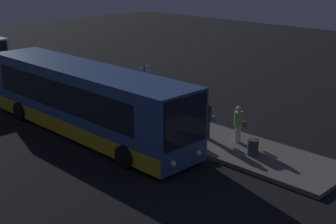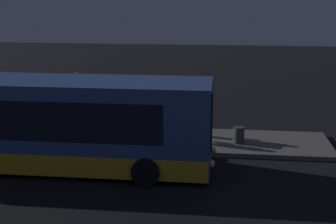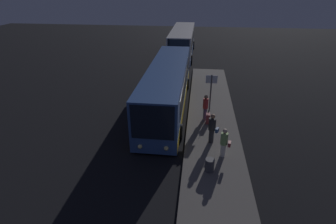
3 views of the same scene
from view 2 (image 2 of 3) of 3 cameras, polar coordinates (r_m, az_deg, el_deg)
The scene contains 9 objects.
ground at distance 16.89m, azimuth -13.58°, elevation -6.49°, with size 80.00×80.00×0.00m, color black.
platform at distance 19.70m, azimuth -10.46°, elevation -3.03°, with size 20.00×3.15×0.17m.
bus_lead at distance 16.74m, azimuth -16.74°, elevation -1.38°, with size 12.61×2.80×3.08m.
passenger_boarding at distance 18.70m, azimuth -7.87°, elevation -0.66°, with size 0.55×0.38×1.69m.
passenger_waiting at distance 18.54m, azimuth 0.79°, elevation -0.59°, with size 0.53×0.66×1.75m.
passenger_with_bags at distance 19.02m, azimuth 4.77°, elevation -0.49°, with size 0.43×0.59×1.61m.
suitcase at distance 18.89m, azimuth -5.93°, elevation -2.31°, with size 0.39×0.24×0.89m.
sign_post at distance 19.16m, azimuth -11.28°, elevation 1.98°, with size 0.10×0.76×2.64m.
trash_bin at distance 18.48m, azimuth 8.61°, elevation -2.78°, with size 0.44×0.44×0.65m.
Camera 2 is at (5.68, -14.77, 5.89)m, focal length 50.00 mm.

